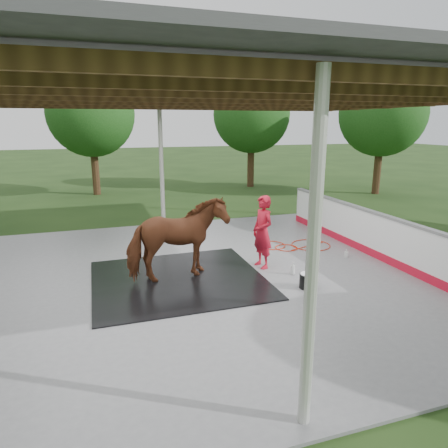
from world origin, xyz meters
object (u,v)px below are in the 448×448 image
object	(u,v)px
dasher_board	(374,235)
horse	(177,240)
handler	(263,232)
wash_bucket	(308,281)

from	to	relation	value
dasher_board	horse	size ratio (longest dim) A/B	3.81
dasher_board	handler	world-z (taller)	handler
handler	wash_bucket	world-z (taller)	handler
handler	horse	bearing A→B (deg)	-95.37
horse	handler	world-z (taller)	horse
wash_bucket	horse	bearing A→B (deg)	152.67
dasher_board	wash_bucket	xyz separation A→B (m)	(-2.64, -1.34, -0.38)
handler	wash_bucket	distance (m)	1.66
dasher_board	handler	size ratio (longest dim) A/B	4.67
horse	handler	xyz separation A→B (m)	(2.05, 0.19, -0.06)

